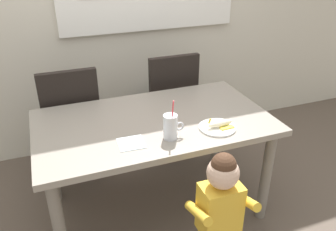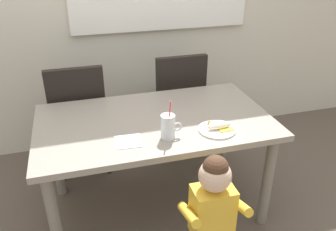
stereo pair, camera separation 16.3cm
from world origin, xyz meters
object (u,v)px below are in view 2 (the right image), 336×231
object	(u,v)px
dining_table	(155,132)
dining_chair_right	(177,99)
milk_cup	(168,128)
toddler_standing	(213,206)
snack_plate	(217,129)
dining_chair_left	(79,113)
paper_napkin	(128,141)
peeled_banana	(220,126)

from	to	relation	value
dining_table	dining_chair_right	xyz separation A→B (m)	(0.36, 0.67, -0.10)
milk_cup	toddler_standing	bearing A→B (deg)	-71.47
snack_plate	dining_chair_left	bearing A→B (deg)	133.01
dining_table	dining_chair_left	bearing A→B (deg)	127.55
milk_cup	paper_napkin	size ratio (longest dim) A/B	1.68
peeled_banana	snack_plate	bearing A→B (deg)	163.56
dining_chair_left	paper_napkin	bearing A→B (deg)	107.12
peeled_banana	dining_chair_right	bearing A→B (deg)	89.22
snack_plate	peeled_banana	bearing A→B (deg)	-16.44
dining_table	toddler_standing	world-z (taller)	toddler_standing
toddler_standing	paper_napkin	xyz separation A→B (m)	(-0.37, 0.42, 0.21)
dining_table	dining_chair_left	size ratio (longest dim) A/B	1.57
dining_chair_right	milk_cup	bearing A→B (deg)	69.61
toddler_standing	dining_chair_left	bearing A→B (deg)	116.35
milk_cup	paper_napkin	distance (m)	0.24
peeled_banana	toddler_standing	bearing A→B (deg)	-116.33
dining_table	peeled_banana	world-z (taller)	peeled_banana
milk_cup	snack_plate	world-z (taller)	milk_cup
toddler_standing	milk_cup	bearing A→B (deg)	108.53
peeled_banana	paper_napkin	xyz separation A→B (m)	(-0.56, 0.02, -0.03)
dining_table	toddler_standing	size ratio (longest dim) A/B	1.80
dining_table	milk_cup	distance (m)	0.30
toddler_standing	milk_cup	xyz separation A→B (m)	(-0.13, 0.40, 0.28)
dining_table	peeled_banana	size ratio (longest dim) A/B	8.74
dining_chair_left	peeled_banana	distance (m)	1.22
snack_plate	milk_cup	bearing A→B (deg)	-179.08
paper_napkin	toddler_standing	bearing A→B (deg)	-48.89
dining_table	dining_chair_left	distance (m)	0.78
dining_table	dining_chair_right	world-z (taller)	dining_chair_right
dining_table	dining_chair_right	bearing A→B (deg)	61.51
toddler_standing	milk_cup	size ratio (longest dim) A/B	3.33
dining_chair_right	toddler_standing	distance (m)	1.33
peeled_banana	paper_napkin	distance (m)	0.56
peeled_banana	paper_napkin	world-z (taller)	peeled_banana
dining_table	snack_plate	distance (m)	0.43
dining_table	snack_plate	bearing A→B (deg)	-36.70
toddler_standing	paper_napkin	distance (m)	0.60
dining_chair_left	milk_cup	bearing A→B (deg)	119.61
dining_chair_right	toddler_standing	size ratio (longest dim) A/B	1.15
dining_chair_left	dining_table	bearing A→B (deg)	127.55
dining_table	milk_cup	world-z (taller)	milk_cup
snack_plate	paper_napkin	xyz separation A→B (m)	(-0.55, 0.02, -0.00)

